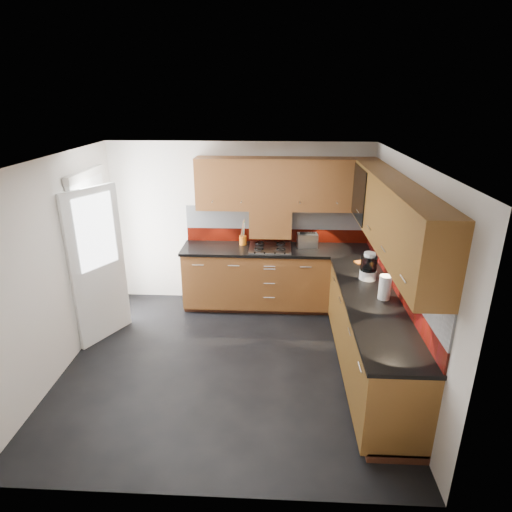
# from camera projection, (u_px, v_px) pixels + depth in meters

# --- Properties ---
(room) EXTENTS (4.00, 3.80, 2.64)m
(room) POSITION_uv_depth(u_px,v_px,m) (226.00, 245.00, 4.57)
(room) COLOR black
(base_cabinets) EXTENTS (2.70, 3.20, 0.95)m
(base_cabinets) POSITION_uv_depth(u_px,v_px,m) (316.00, 305.00, 5.56)
(base_cabinets) COLOR brown
(base_cabinets) RESTS_ON room
(countertop) EXTENTS (2.72, 3.22, 0.04)m
(countertop) POSITION_uv_depth(u_px,v_px,m) (317.00, 272.00, 5.38)
(countertop) COLOR black
(countertop) RESTS_ON base_cabinets
(backsplash) EXTENTS (2.70, 3.20, 0.54)m
(backsplash) POSITION_uv_depth(u_px,v_px,m) (334.00, 244.00, 5.47)
(backsplash) COLOR #671309
(backsplash) RESTS_ON countertop
(upper_cabinets) EXTENTS (2.50, 3.20, 0.72)m
(upper_cabinets) POSITION_uv_depth(u_px,v_px,m) (335.00, 199.00, 5.11)
(upper_cabinets) COLOR brown
(upper_cabinets) RESTS_ON room
(extractor_hood) EXTENTS (0.60, 0.33, 0.40)m
(extractor_hood) POSITION_uv_depth(u_px,v_px,m) (271.00, 223.00, 6.15)
(extractor_hood) COLOR brown
(extractor_hood) RESTS_ON room
(glass_cabinet) EXTENTS (0.32, 0.80, 0.66)m
(glass_cabinet) POSITION_uv_depth(u_px,v_px,m) (371.00, 192.00, 5.35)
(glass_cabinet) COLOR black
(glass_cabinet) RESTS_ON room
(back_door) EXTENTS (0.42, 1.19, 2.04)m
(back_door) POSITION_uv_depth(u_px,v_px,m) (96.00, 258.00, 5.51)
(back_door) COLOR white
(back_door) RESTS_ON room
(gas_hob) EXTENTS (0.60, 0.53, 0.05)m
(gas_hob) POSITION_uv_depth(u_px,v_px,m) (270.00, 248.00, 6.11)
(gas_hob) COLOR silver
(gas_hob) RESTS_ON countertop
(utensil_pot) EXTENTS (0.11, 0.11, 0.38)m
(utensil_pot) POSITION_uv_depth(u_px,v_px,m) (243.00, 239.00, 6.25)
(utensil_pot) COLOR orange
(utensil_pot) RESTS_ON countertop
(toaster) EXTENTS (0.30, 0.20, 0.21)m
(toaster) POSITION_uv_depth(u_px,v_px,m) (307.00, 240.00, 6.15)
(toaster) COLOR silver
(toaster) RESTS_ON countertop
(food_processor) EXTENTS (0.20, 0.20, 0.33)m
(food_processor) POSITION_uv_depth(u_px,v_px,m) (369.00, 267.00, 5.06)
(food_processor) COLOR white
(food_processor) RESTS_ON countertop
(paper_towel) EXTENTS (0.14, 0.14, 0.27)m
(paper_towel) POSITION_uv_depth(u_px,v_px,m) (385.00, 287.00, 4.58)
(paper_towel) COLOR white
(paper_towel) RESTS_ON countertop
(orange_cloth) EXTENTS (0.18, 0.17, 0.02)m
(orange_cloth) POSITION_uv_depth(u_px,v_px,m) (361.00, 262.00, 5.60)
(orange_cloth) COLOR orange
(orange_cloth) RESTS_ON countertop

